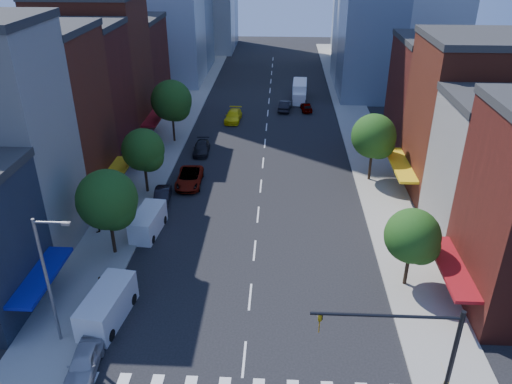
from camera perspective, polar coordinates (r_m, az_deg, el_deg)
ground at (r=32.68m, az=-1.36°, el=-18.54°), size 220.00×220.00×0.00m
sidewalk_left at (r=68.42m, az=-9.45°, el=7.00°), size 5.00×120.00×0.15m
sidewalk_right at (r=67.72m, az=11.85°, el=6.57°), size 5.00×120.00×0.15m
bldg_left_2 at (r=51.26m, az=-23.97°, el=7.43°), size 12.00×9.00×16.00m
bldg_left_3 at (r=58.73m, az=-20.45°, el=9.89°), size 12.00×8.00×15.00m
bldg_left_4 at (r=66.09m, az=-17.88°, el=13.01°), size 12.00×9.00×17.00m
bldg_left_5 at (r=75.27m, az=-15.27°, el=13.42°), size 12.00×10.00×13.00m
bldg_right_2 at (r=52.88m, az=24.17°, el=7.38°), size 12.00×10.00×15.00m
bldg_right_3 at (r=62.15m, az=21.04°, el=9.72°), size 12.00×10.00×13.00m
traffic_signal at (r=27.70m, az=20.00°, el=-18.97°), size 7.24×2.24×8.00m
streetlight at (r=32.85m, az=-22.59°, el=-8.70°), size 2.25×0.25×9.00m
tree_left_near at (r=40.62m, az=-16.46°, el=-1.11°), size 4.80×4.80×7.30m
tree_left_mid at (r=50.22m, az=-12.62°, el=4.53°), size 4.20×4.20×6.65m
tree_left_far at (r=62.78m, az=-9.51°, el=10.09°), size 5.00×5.00×7.75m
tree_right_near at (r=37.45m, az=17.65°, el=-5.08°), size 4.00×4.00×6.20m
tree_right_far at (r=52.93m, az=13.45°, el=6.02°), size 4.60×4.60×7.20m
parked_car_front at (r=33.15m, az=-19.06°, el=-17.92°), size 2.04×4.31×1.42m
parked_car_second at (r=49.65m, az=-10.67°, el=-0.48°), size 1.76×4.19×1.34m
parked_car_third at (r=52.71m, az=-7.62°, el=1.60°), size 2.75×5.60×1.53m
parked_car_rear at (r=60.47m, az=-6.24°, el=5.03°), size 1.99×4.50×1.28m
cargo_van_near at (r=35.90m, az=-16.73°, el=-12.52°), size 2.82×5.59×2.28m
cargo_van_far at (r=44.72m, az=-12.28°, el=-3.45°), size 2.38×5.03×2.08m
taxi at (r=71.02m, az=-2.61°, el=8.67°), size 2.34×5.17×1.47m
traffic_car_oncoming at (r=75.56m, az=3.35°, el=9.83°), size 2.17×4.74×1.51m
traffic_car_far at (r=75.62m, az=5.78°, el=9.66°), size 1.84×3.87×1.28m
box_truck at (r=80.68m, az=5.00°, el=11.35°), size 2.44×7.11×2.83m
pedestrian_near at (r=37.83m, az=-17.12°, el=-10.39°), size 0.63×0.77×1.83m
pedestrian_far at (r=45.85m, az=-17.76°, el=-3.32°), size 0.77×0.95×1.83m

